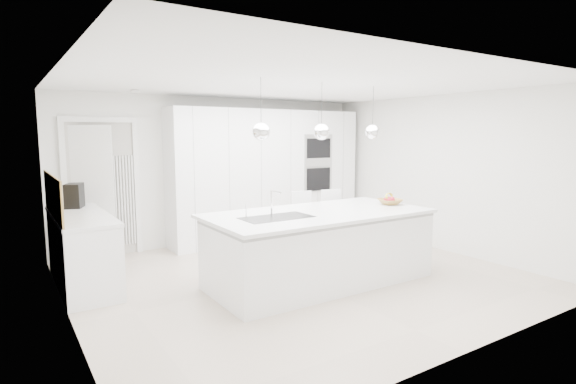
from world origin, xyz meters
TOP-DOWN VIEW (x-y plane):
  - floor at (0.00, 0.00)m, footprint 5.50×5.50m
  - wall_back at (0.00, 2.50)m, footprint 5.50×0.00m
  - wall_left at (-2.75, 0.00)m, footprint 0.00×5.00m
  - ceiling at (0.00, 0.00)m, footprint 5.50×5.50m
  - tall_cabinets at (0.80, 2.20)m, footprint 3.60×0.60m
  - oven_stack at (1.70, 1.89)m, footprint 0.62×0.04m
  - doorway_frame at (-1.95, 2.47)m, footprint 1.11×0.08m
  - hallway_door at (-2.20, 2.42)m, footprint 0.76×0.38m
  - radiator at (-1.63, 2.46)m, footprint 0.32×0.04m
  - left_base_cabinets at (-2.45, 1.20)m, footprint 0.60×1.80m
  - left_worktop at (-2.45, 1.20)m, footprint 0.62×1.82m
  - oak_backsplash at (-2.74, 1.20)m, footprint 0.02×1.80m
  - island_base at (0.10, -0.30)m, footprint 2.80×1.20m
  - island_worktop at (0.10, -0.25)m, footprint 2.84×1.40m
  - island_sink at (-0.55, -0.30)m, footprint 0.84×0.44m
  - island_tap at (-0.50, -0.10)m, footprint 0.02×0.02m
  - pendant_left at (-0.75, -0.30)m, footprint 0.20×0.20m
  - pendant_mid at (0.10, -0.30)m, footprint 0.20×0.20m
  - pendant_right at (0.95, -0.30)m, footprint 0.20×0.20m
  - fruit_bowl at (1.29, -0.32)m, footprint 0.38×0.38m
  - espresso_machine at (-2.43, 1.79)m, footprint 0.29×0.35m
  - bar_stool_left at (0.54, 0.64)m, footprint 0.43×0.53m
  - bar_stool_right at (1.02, 0.52)m, footprint 0.41×0.52m
  - apple_a at (1.29, -0.36)m, footprint 0.09×0.09m
  - apple_b at (1.25, -0.30)m, footprint 0.08×0.08m
  - apple_c at (1.24, -0.35)m, footprint 0.07×0.07m
  - apple_extra_3 at (1.26, -0.32)m, footprint 0.09×0.09m
  - banana_bunch at (1.29, -0.31)m, footprint 0.23×0.17m

SIDE VIEW (x-z plane):
  - floor at x=0.00m, z-range 0.00..0.00m
  - left_base_cabinets at x=-2.45m, z-range 0.00..0.86m
  - island_base at x=0.10m, z-range 0.00..0.86m
  - bar_stool_left at x=0.54m, z-range 0.00..1.02m
  - bar_stool_right at x=1.02m, z-range 0.00..1.02m
  - island_sink at x=-0.55m, z-range 0.73..0.91m
  - radiator at x=-1.63m, z-range 0.15..1.55m
  - left_worktop at x=-2.45m, z-range 0.86..0.90m
  - island_worktop at x=0.10m, z-range 0.86..0.90m
  - fruit_bowl at x=1.29m, z-range 0.90..0.98m
  - apple_c at x=1.24m, z-range 0.93..1.00m
  - apple_b at x=1.25m, z-range 0.93..1.01m
  - apple_extra_3 at x=1.26m, z-range 0.93..1.02m
  - apple_a at x=1.29m, z-range 0.93..1.02m
  - hallway_door at x=-2.20m, z-range 0.00..2.00m
  - banana_bunch at x=1.29m, z-range 0.91..1.12m
  - doorway_frame at x=-1.95m, z-range -0.04..2.09m
  - island_tap at x=-0.50m, z-range 0.90..1.20m
  - espresso_machine at x=-2.43m, z-range 0.90..1.22m
  - tall_cabinets at x=0.80m, z-range 0.00..2.30m
  - oak_backsplash at x=-2.74m, z-range 0.90..1.40m
  - wall_back at x=0.00m, z-range -1.50..4.00m
  - wall_left at x=-2.75m, z-range -1.25..3.75m
  - oven_stack at x=1.70m, z-range 0.83..1.88m
  - pendant_left at x=-0.75m, z-range 1.80..2.00m
  - pendant_mid at x=0.10m, z-range 1.80..2.00m
  - pendant_right at x=0.95m, z-range 1.80..2.00m
  - ceiling at x=0.00m, z-range 2.50..2.50m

